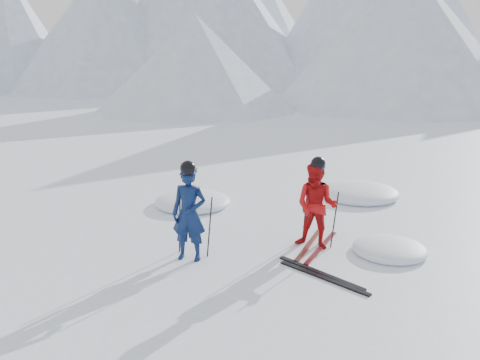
% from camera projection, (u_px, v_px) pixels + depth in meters
% --- Properties ---
extents(ground, '(160.00, 160.00, 0.00)m').
position_uv_depth(ground, '(327.00, 262.00, 8.60)').
color(ground, white).
rests_on(ground, ground).
extents(skier_blue, '(0.67, 0.52, 1.62)m').
position_uv_depth(skier_blue, '(189.00, 214.00, 8.55)').
color(skier_blue, '#0B1B45').
rests_on(skier_blue, ground).
extents(skier_red, '(0.80, 0.64, 1.58)m').
position_uv_depth(skier_red, '(316.00, 206.00, 9.08)').
color(skier_red, '#B30E10').
rests_on(skier_red, ground).
extents(pole_blue_left, '(0.11, 0.08, 1.08)m').
position_uv_depth(pole_blue_left, '(180.00, 224.00, 8.88)').
color(pole_blue_left, black).
rests_on(pole_blue_left, ground).
extents(pole_blue_right, '(0.11, 0.07, 1.08)m').
position_uv_depth(pole_blue_right, '(210.00, 227.00, 8.72)').
color(pole_blue_right, black).
rests_on(pole_blue_right, ground).
extents(pole_red_left, '(0.11, 0.09, 1.05)m').
position_uv_depth(pole_red_left, '(305.00, 213.00, 9.49)').
color(pole_red_left, black).
rests_on(pole_red_left, ground).
extents(pole_red_right, '(0.11, 0.08, 1.05)m').
position_uv_depth(pole_red_right, '(335.00, 220.00, 9.14)').
color(pole_red_right, black).
rests_on(pole_red_right, ground).
extents(ski_worn_left, '(0.26, 1.70, 0.03)m').
position_uv_depth(ski_worn_left, '(309.00, 245.00, 9.32)').
color(ski_worn_left, black).
rests_on(ski_worn_left, ground).
extents(ski_worn_right, '(0.14, 1.70, 0.03)m').
position_uv_depth(ski_worn_right, '(321.00, 247.00, 9.22)').
color(ski_worn_right, black).
rests_on(ski_worn_right, ground).
extents(ski_loose_a, '(1.63, 0.66, 0.03)m').
position_uv_depth(ski_loose_a, '(320.00, 273.00, 8.17)').
color(ski_loose_a, black).
rests_on(ski_loose_a, ground).
extents(ski_loose_b, '(1.65, 0.60, 0.03)m').
position_uv_depth(ski_loose_b, '(323.00, 278.00, 7.99)').
color(ski_loose_b, black).
rests_on(ski_loose_b, ground).
extents(snow_lumps, '(8.66, 6.16, 0.43)m').
position_uv_depth(snow_lumps, '(315.00, 211.00, 11.32)').
color(snow_lumps, white).
rests_on(snow_lumps, ground).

